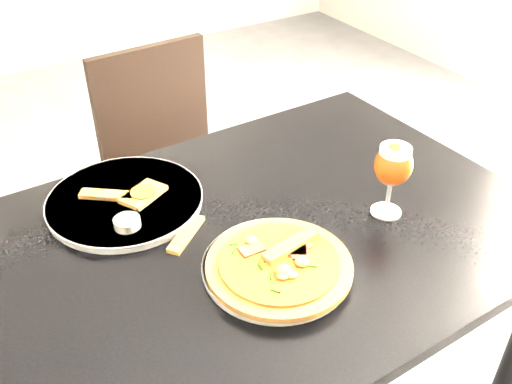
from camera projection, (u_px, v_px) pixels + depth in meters
dining_table at (248, 267)px, 1.19m from camera, size 1.22×0.83×0.75m
chair_far at (175, 173)px, 1.83m from camera, size 0.42×0.42×0.86m
plate_main at (277, 267)px, 1.05m from camera, size 0.28×0.28×0.01m
pizza at (279, 264)px, 1.03m from camera, size 0.27×0.27×0.03m
plate_second at (125, 201)px, 1.22m from camera, size 0.39×0.39×0.02m
crust_scraps at (131, 194)px, 1.21m from camera, size 0.18×0.13×0.01m
loose_crust at (186, 234)px, 1.13m from camera, size 0.11×0.10×0.01m
sauce_cup at (128, 225)px, 1.13m from camera, size 0.05×0.05×0.04m
beer_glass at (393, 165)px, 1.13m from camera, size 0.08×0.08×0.16m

